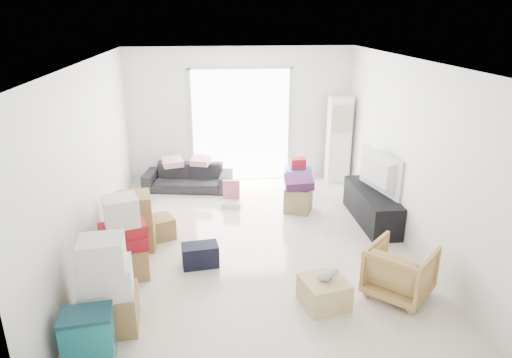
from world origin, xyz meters
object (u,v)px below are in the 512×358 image
at_px(tv_console, 372,206).
at_px(armchair, 400,268).
at_px(ac_tower, 338,140).
at_px(storage_bins, 88,338).
at_px(ottoman, 298,199).
at_px(kids_table, 298,168).
at_px(wood_crate, 324,292).
at_px(television, 373,187).
at_px(sofa, 188,173).

height_order(tv_console, armchair, armchair).
bearing_deg(ac_tower, storage_bins, -128.33).
distance_m(ottoman, kids_table, 0.99).
height_order(tv_console, wood_crate, tv_console).
distance_m(armchair, kids_table, 3.64).
xyz_separation_m(tv_console, storage_bins, (-3.90, -2.91, 0.02)).
bearing_deg(ottoman, storage_bins, -128.74).
bearing_deg(television, kids_table, 20.13).
relative_size(armchair, ottoman, 1.66).
xyz_separation_m(television, storage_bins, (-3.90, -2.91, -0.32)).
relative_size(tv_console, storage_bins, 2.79).
bearing_deg(armchair, sofa, -10.46).
relative_size(tv_console, television, 1.41).
relative_size(television, ottoman, 2.60).
bearing_deg(wood_crate, sofa, 113.32).
bearing_deg(television, tv_console, -12.94).
distance_m(sofa, ottoman, 2.34).
bearing_deg(ottoman, wood_crate, -94.65).
xyz_separation_m(television, wood_crate, (-1.35, -2.21, -0.44)).
height_order(sofa, wood_crate, sofa).
bearing_deg(wood_crate, armchair, 6.51).
bearing_deg(tv_console, sofa, 149.59).
xyz_separation_m(armchair, ottoman, (-0.74, 2.65, -0.15)).
distance_m(kids_table, wood_crate, 3.73).
xyz_separation_m(tv_console, sofa, (-3.09, 1.81, 0.06)).
bearing_deg(storage_bins, television, 36.69).
xyz_separation_m(armchair, wood_crate, (-0.96, -0.11, -0.20)).
bearing_deg(ac_tower, wood_crate, -107.34).
relative_size(storage_bins, wood_crate, 1.15).
relative_size(ac_tower, tv_console, 1.09).
height_order(television, kids_table, television).
height_order(television, sofa, television).
bearing_deg(ottoman, television, -25.83).
height_order(ac_tower, ottoman, ac_tower).
distance_m(armchair, wood_crate, 0.99).
relative_size(television, wood_crate, 2.27).
relative_size(armchair, wood_crate, 1.45).
height_order(television, armchair, armchair).
distance_m(tv_console, television, 0.34).
xyz_separation_m(television, sofa, (-3.09, 1.81, -0.28)).
distance_m(sofa, wood_crate, 4.39).
xyz_separation_m(ac_tower, tv_console, (0.05, -1.96, -0.61)).
distance_m(tv_console, ottoman, 1.26).
height_order(armchair, wood_crate, armchair).
bearing_deg(wood_crate, storage_bins, -164.79).
relative_size(ac_tower, ottoman, 3.99).
distance_m(ac_tower, wood_crate, 4.43).
bearing_deg(ottoman, kids_table, 80.18).
height_order(tv_console, kids_table, kids_table).
xyz_separation_m(tv_console, kids_table, (-0.97, 1.49, 0.21)).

